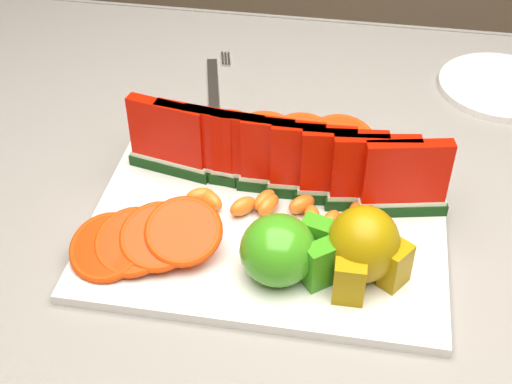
{
  "coord_description": "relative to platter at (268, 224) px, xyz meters",
  "views": [
    {
      "loc": [
        0.05,
        -0.6,
        1.32
      ],
      "look_at": [
        -0.05,
        -0.01,
        0.81
      ],
      "focal_mm": 50.0,
      "sensor_mm": 36.0,
      "label": 1
    }
  ],
  "objects": [
    {
      "name": "orange_fan_front",
      "position": [
        -0.12,
        -0.08,
        0.03
      ],
      "size": [
        0.18,
        0.12,
        0.05
      ],
      "color": "#C65116",
      "rests_on": "platter"
    },
    {
      "name": "apple_cluster",
      "position": [
        0.03,
        -0.08,
        0.04
      ],
      "size": [
        0.11,
        0.1,
        0.07
      ],
      "color": "#298108",
      "rests_on": "platter"
    },
    {
      "name": "fork",
      "position": [
        -0.12,
        0.28,
        -0.0
      ],
      "size": [
        0.06,
        0.19,
        0.0
      ],
      "color": "silver",
      "rests_on": "tablecloth"
    },
    {
      "name": "platter",
      "position": [
        0.0,
        0.0,
        0.0
      ],
      "size": [
        0.4,
        0.3,
        0.01
      ],
      "color": "silver",
      "rests_on": "tablecloth"
    },
    {
      "name": "watermelon_row",
      "position": [
        0.01,
        0.05,
        0.05
      ],
      "size": [
        0.39,
        0.07,
        0.1
      ],
      "color": "#0E380E",
      "rests_on": "platter"
    },
    {
      "name": "table",
      "position": [
        0.03,
        0.01,
        -0.11
      ],
      "size": [
        1.4,
        0.9,
        0.75
      ],
      "color": "#4B301E",
      "rests_on": "ground"
    },
    {
      "name": "tablecloth",
      "position": [
        0.03,
        0.01,
        -0.05
      ],
      "size": [
        1.53,
        1.03,
        0.2
      ],
      "color": "gray",
      "rests_on": "table"
    },
    {
      "name": "pear_cluster",
      "position": [
        0.11,
        -0.07,
        0.04
      ],
      "size": [
        0.1,
        0.1,
        0.08
      ],
      "color": "#AE8B1B",
      "rests_on": "platter"
    },
    {
      "name": "tangerine_segments",
      "position": [
        0.02,
        0.01,
        0.02
      ],
      "size": [
        0.22,
        0.06,
        0.02
      ],
      "color": "#FC3F02",
      "rests_on": "platter"
    },
    {
      "name": "side_plate",
      "position": [
        0.29,
        0.35,
        -0.0
      ],
      "size": [
        0.18,
        0.18,
        0.01
      ],
      "color": "silver",
      "rests_on": "tablecloth"
    },
    {
      "name": "orange_fan_back",
      "position": [
        -0.02,
        0.13,
        0.03
      ],
      "size": [
        0.3,
        0.12,
        0.05
      ],
      "color": "#C65116",
      "rests_on": "platter"
    }
  ]
}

